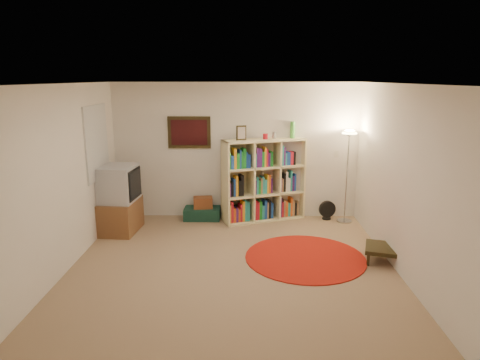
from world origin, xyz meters
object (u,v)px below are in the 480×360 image
object	(u,v)px
suitcase	(202,213)
side_table	(384,249)
tv_stand	(120,200)
floor_fan	(327,210)
floor_lamp	(349,146)
bookshelf	(262,181)

from	to	relation	value
suitcase	side_table	size ratio (longest dim) A/B	1.07
tv_stand	suitcase	xyz separation A→B (m)	(1.32, 0.69, -0.45)
floor_fan	suitcase	size ratio (longest dim) A/B	0.53
floor_lamp	side_table	world-z (taller)	floor_lamp
floor_fan	tv_stand	bearing A→B (deg)	178.64
floor_lamp	floor_fan	xyz separation A→B (m)	(-0.30, 0.13, -1.22)
floor_lamp	tv_stand	world-z (taller)	floor_lamp
side_table	bookshelf	bearing A→B (deg)	131.64
floor_lamp	floor_fan	bearing A→B (deg)	156.66
tv_stand	side_table	distance (m)	4.29
tv_stand	floor_fan	bearing A→B (deg)	15.36
floor_fan	suitcase	distance (m)	2.32
floor_lamp	suitcase	world-z (taller)	floor_lamp
bookshelf	suitcase	bearing A→B (deg)	158.97
bookshelf	side_table	size ratio (longest dim) A/B	2.90
floor_fan	suitcase	world-z (taller)	floor_fan
suitcase	floor_lamp	bearing A→B (deg)	-2.83
floor_fan	side_table	xyz separation A→B (m)	(0.46, -1.87, 0.01)
suitcase	side_table	bearing A→B (deg)	-33.86
bookshelf	side_table	bearing A→B (deg)	-68.82
floor_fan	side_table	world-z (taller)	floor_fan
floor_lamp	suitcase	bearing A→B (deg)	176.88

